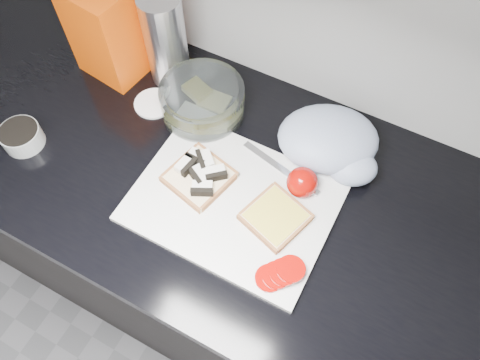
% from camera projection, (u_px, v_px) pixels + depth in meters
% --- Properties ---
extents(base_cabinet, '(3.50, 0.60, 0.86)m').
position_uv_depth(base_cabinet, '(204.00, 243.00, 1.42)').
color(base_cabinet, black).
rests_on(base_cabinet, ground).
extents(countertop, '(3.50, 0.64, 0.04)m').
position_uv_depth(countertop, '(191.00, 164.00, 1.03)').
color(countertop, black).
rests_on(countertop, base_cabinet).
extents(cutting_board, '(0.40, 0.30, 0.01)m').
position_uv_depth(cutting_board, '(233.00, 202.00, 0.96)').
color(cutting_board, silver).
rests_on(cutting_board, countertop).
extents(bread_left, '(0.15, 0.15, 0.04)m').
position_uv_depth(bread_left, '(200.00, 175.00, 0.97)').
color(bread_left, beige).
rests_on(bread_left, cutting_board).
extents(bread_right, '(0.14, 0.14, 0.02)m').
position_uv_depth(bread_right, '(275.00, 217.00, 0.92)').
color(bread_right, beige).
rests_on(bread_right, cutting_board).
extents(tomato_slices, '(0.10, 0.10, 0.02)m').
position_uv_depth(tomato_slices, '(280.00, 273.00, 0.86)').
color(tomato_slices, '#9B0803').
rests_on(tomato_slices, cutting_board).
extents(knife, '(0.19, 0.06, 0.01)m').
position_uv_depth(knife, '(290.00, 175.00, 0.98)').
color(knife, silver).
rests_on(knife, cutting_board).
extents(seed_tub, '(0.09, 0.09, 0.04)m').
position_uv_depth(seed_tub, '(21.00, 136.00, 1.02)').
color(seed_tub, '#939897').
rests_on(seed_tub, countertop).
extents(tub_lid, '(0.11, 0.11, 0.01)m').
position_uv_depth(tub_lid, '(154.00, 103.00, 1.09)').
color(tub_lid, white).
rests_on(tub_lid, countertop).
extents(glass_bowl, '(0.19, 0.19, 0.08)m').
position_uv_depth(glass_bowl, '(203.00, 101.00, 1.05)').
color(glass_bowl, silver).
rests_on(glass_bowl, countertop).
extents(bread_bag, '(0.16, 0.15, 0.23)m').
position_uv_depth(bread_bag, '(109.00, 28.00, 1.06)').
color(bread_bag, '#F74704').
rests_on(bread_bag, countertop).
extents(steel_canister, '(0.09, 0.09, 0.22)m').
position_uv_depth(steel_canister, '(166.00, 40.00, 1.04)').
color(steel_canister, silver).
rests_on(steel_canister, countertop).
extents(grocery_bag, '(0.27, 0.24, 0.09)m').
position_uv_depth(grocery_bag, '(331.00, 143.00, 0.98)').
color(grocery_bag, '#A1B2C7').
rests_on(grocery_bag, countertop).
extents(whole_tomatoes, '(0.06, 0.06, 0.06)m').
position_uv_depth(whole_tomatoes, '(302.00, 182.00, 0.95)').
color(whole_tomatoes, '#9B0803').
rests_on(whole_tomatoes, countertop).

